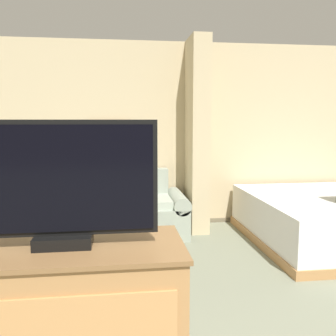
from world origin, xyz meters
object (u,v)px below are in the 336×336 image
object	(u,v)px
tv	(62,184)
bed	(328,219)
table_lamp	(21,175)
coffee_table	(106,226)
couch	(111,212)

from	to	relation	value
tv	bed	bearing A→B (deg)	43.24
table_lamp	bed	world-z (taller)	table_lamp
coffee_table	tv	bearing A→B (deg)	-92.24
couch	bed	distance (m)	2.76
tv	table_lamp	bearing A→B (deg)	106.77
couch	table_lamp	bearing A→B (deg)	178.76
bed	couch	bearing A→B (deg)	166.18
coffee_table	table_lamp	world-z (taller)	table_lamp
table_lamp	bed	bearing A→B (deg)	-10.17
table_lamp	couch	bearing A→B (deg)	-1.24
coffee_table	table_lamp	xyz separation A→B (m)	(-1.09, 0.93, 0.44)
couch	tv	xyz separation A→B (m)	(-0.13, -3.29, 0.94)
tv	bed	xyz separation A→B (m)	(2.80, 2.64, -0.95)
table_lamp	bed	xyz separation A→B (m)	(3.80, -0.68, -0.52)
coffee_table	table_lamp	distance (m)	1.50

